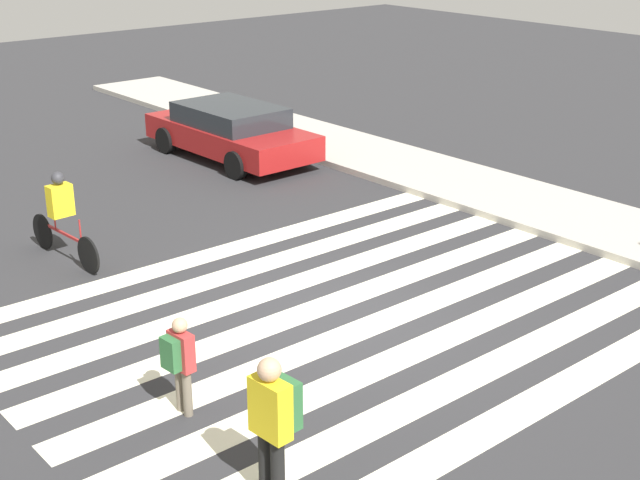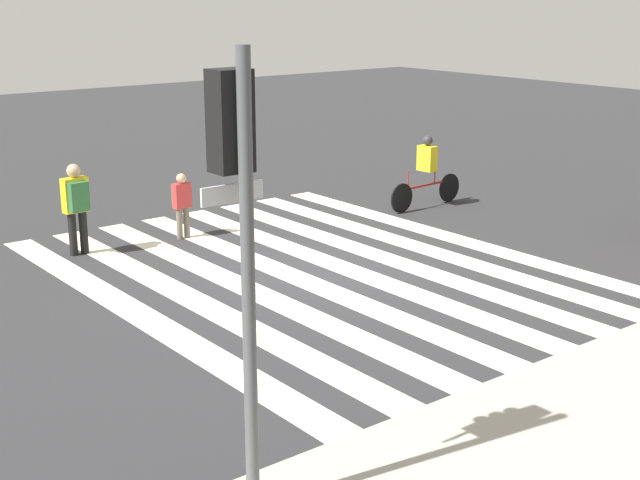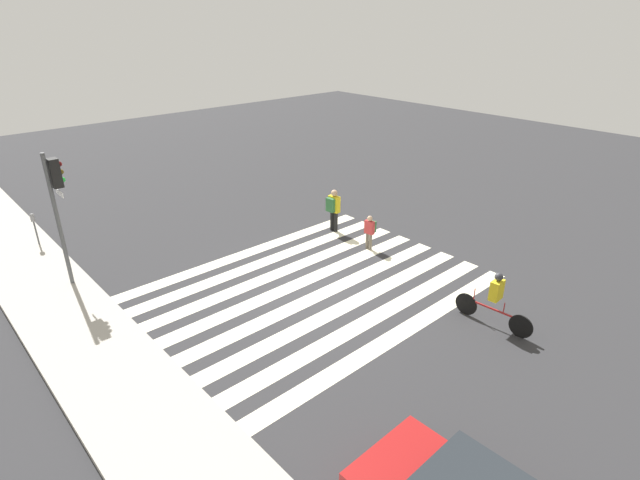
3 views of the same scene
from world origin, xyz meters
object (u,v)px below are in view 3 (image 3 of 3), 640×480
object	(u,v)px
cyclist_far_lane	(495,298)
pedestrian_adult_blue_shirt	(370,230)
traffic_light	(57,195)
pedestrian_child_with_backpack	(333,207)
parking_meter	(34,222)

from	to	relation	value
cyclist_far_lane	pedestrian_adult_blue_shirt	bearing A→B (deg)	-14.93
traffic_light	pedestrian_child_with_backpack	size ratio (longest dim) A/B	2.54
parking_meter	pedestrian_child_with_backpack	distance (m)	10.75
traffic_light	cyclist_far_lane	size ratio (longest dim) A/B	1.91
pedestrian_child_with_backpack	pedestrian_adult_blue_shirt	xyz separation A→B (m)	(-2.04, 0.15, -0.23)
traffic_light	parking_meter	size ratio (longest dim) A/B	3.18
parking_meter	cyclist_far_lane	size ratio (longest dim) A/B	0.60
parking_meter	pedestrian_adult_blue_shirt	world-z (taller)	parking_meter
traffic_light	pedestrian_child_with_backpack	distance (m)	9.34
pedestrian_adult_blue_shirt	cyclist_far_lane	xyz separation A→B (m)	(-5.51, 1.09, 0.12)
traffic_light	pedestrian_adult_blue_shirt	xyz separation A→B (m)	(-4.31, -8.69, -2.22)
parking_meter	cyclist_far_lane	world-z (taller)	cyclist_far_lane
pedestrian_adult_blue_shirt	cyclist_far_lane	size ratio (longest dim) A/B	0.58
traffic_light	pedestrian_adult_blue_shirt	size ratio (longest dim) A/B	3.31
pedestrian_adult_blue_shirt	parking_meter	bearing A→B (deg)	42.62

